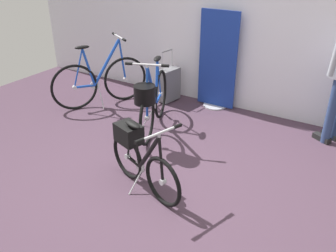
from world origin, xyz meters
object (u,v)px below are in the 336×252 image
at_px(folding_bike_foreground, 139,155).
at_px(display_bike_right, 152,101).
at_px(floor_banner_stand, 217,66).
at_px(display_bike_left, 100,81).
at_px(rolling_suitcase, 169,84).

relative_size(folding_bike_foreground, display_bike_right, 0.75).
bearing_deg(floor_banner_stand, display_bike_right, -105.57).
bearing_deg(display_bike_right, folding_bike_foreground, -62.53).
distance_m(display_bike_left, display_bike_right, 1.27).
height_order(floor_banner_stand, display_bike_right, floor_banner_stand).
xyz_separation_m(floor_banner_stand, rolling_suitcase, (-0.72, -0.20, -0.37)).
bearing_deg(rolling_suitcase, display_bike_left, -141.11).
bearing_deg(display_bike_left, rolling_suitcase, 38.89).
xyz_separation_m(floor_banner_stand, display_bike_left, (-1.56, -0.87, -0.25)).
bearing_deg(display_bike_left, display_bike_right, -17.08).
relative_size(floor_banner_stand, display_bike_right, 1.03).
xyz_separation_m(display_bike_right, rolling_suitcase, (-0.38, 1.05, -0.18)).
bearing_deg(rolling_suitcase, display_bike_right, -70.19).
height_order(display_bike_left, display_bike_right, display_bike_left).
distance_m(floor_banner_stand, display_bike_left, 1.81).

